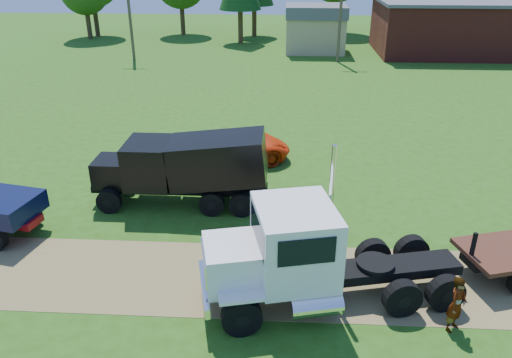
# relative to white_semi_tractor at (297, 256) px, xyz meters

# --- Properties ---
(ground) EXTENTS (140.00, 140.00, 0.00)m
(ground) POSITION_rel_white_semi_tractor_xyz_m (-1.41, 1.12, -1.73)
(ground) COLOR #294B10
(ground) RESTS_ON ground
(dirt_track) EXTENTS (120.00, 4.20, 0.01)m
(dirt_track) POSITION_rel_white_semi_tractor_xyz_m (-1.41, 1.12, -1.72)
(dirt_track) COLOR olive
(dirt_track) RESTS_ON ground
(white_semi_tractor) EXTENTS (8.57, 4.44, 5.06)m
(white_semi_tractor) POSITION_rel_white_semi_tractor_xyz_m (0.00, 0.00, 0.00)
(white_semi_tractor) COLOR black
(white_semi_tractor) RESTS_ON ground
(black_dump_truck) EXTENTS (7.63, 2.37, 3.30)m
(black_dump_truck) POSITION_rel_white_semi_tractor_xyz_m (-4.62, 6.43, 0.09)
(black_dump_truck) COLOR black
(black_dump_truck) RESTS_ON ground
(orange_pickup) EXTENTS (6.63, 4.84, 1.68)m
(orange_pickup) POSITION_rel_white_semi_tractor_xyz_m (-3.13, 11.05, -0.89)
(orange_pickup) COLOR red
(orange_pickup) RESTS_ON ground
(spectator_a) EXTENTS (0.77, 0.78, 1.81)m
(spectator_a) POSITION_rel_white_semi_tractor_xyz_m (4.64, -1.00, -0.82)
(spectator_a) COLOR #999999
(spectator_a) RESTS_ON ground
(spectator_b) EXTENTS (1.20, 1.13, 1.96)m
(spectator_b) POSITION_rel_white_semi_tractor_xyz_m (-3.30, 10.46, -0.75)
(spectator_b) COLOR #999999
(spectator_b) RESTS_ON ground
(brick_building) EXTENTS (15.40, 10.40, 5.30)m
(brick_building) POSITION_rel_white_semi_tractor_xyz_m (16.59, 41.12, 0.93)
(brick_building) COLOR maroon
(brick_building) RESTS_ON ground
(tan_shed) EXTENTS (6.20, 5.40, 4.70)m
(tan_shed) POSITION_rel_white_semi_tractor_xyz_m (2.59, 41.12, 0.70)
(tan_shed) COLOR tan
(tan_shed) RESTS_ON ground
(utility_poles) EXTENTS (42.20, 0.28, 9.00)m
(utility_poles) POSITION_rel_white_semi_tractor_xyz_m (4.59, 36.12, 2.99)
(utility_poles) COLOR #483B29
(utility_poles) RESTS_ON ground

